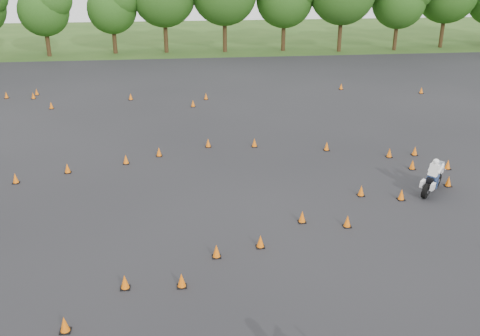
{
  "coord_description": "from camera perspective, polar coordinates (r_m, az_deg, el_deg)",
  "views": [
    {
      "loc": [
        -2.49,
        -16.89,
        9.6
      ],
      "look_at": [
        0.0,
        4.0,
        1.2
      ],
      "focal_mm": 40.0,
      "sensor_mm": 36.0,
      "label": 1
    }
  ],
  "objects": [
    {
      "name": "asphalt_pad",
      "position": [
        24.94,
        -0.54,
        -0.86
      ],
      "size": [
        62.0,
        62.0,
        0.0
      ],
      "primitive_type": "plane",
      "color": "black",
      "rests_on": "ground"
    },
    {
      "name": "treeline",
      "position": [
        52.78,
        1.75,
        16.43
      ],
      "size": [
        86.88,
        32.4,
        10.73
      ],
      "color": "#244D16",
      "rests_on": "ground"
    },
    {
      "name": "traffic_cones",
      "position": [
        24.61,
        -2.23,
        -0.63
      ],
      "size": [
        35.3,
        32.42,
        0.45
      ],
      "color": "orange",
      "rests_on": "asphalt_pad"
    },
    {
      "name": "ground",
      "position": [
        19.59,
        1.4,
        -7.59
      ],
      "size": [
        140.0,
        140.0,
        0.0
      ],
      "primitive_type": "plane",
      "color": "#2D5119",
      "rests_on": "ground"
    },
    {
      "name": "rider_white",
      "position": [
        24.4,
        19.84,
        -0.68
      ],
      "size": [
        1.92,
        1.98,
        1.63
      ],
      "primitive_type": null,
      "rotation": [
        0.0,
        0.0,
        0.81
      ],
      "color": "white",
      "rests_on": "ground"
    }
  ]
}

